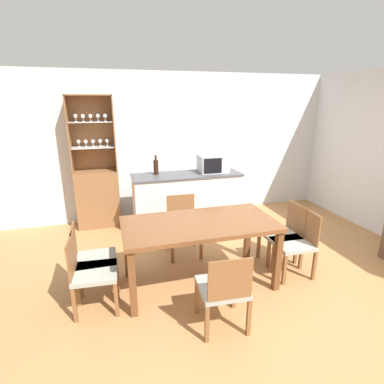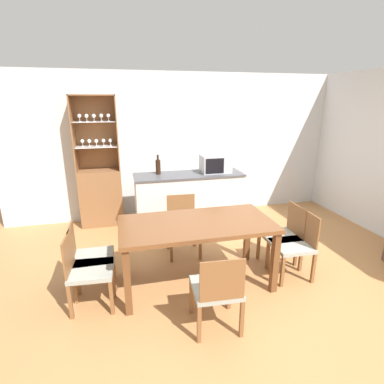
{
  "view_description": "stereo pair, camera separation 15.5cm",
  "coord_description": "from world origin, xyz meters",
  "px_view_note": "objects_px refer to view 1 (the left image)",
  "views": [
    {
      "loc": [
        -1.55,
        -2.67,
        2.08
      ],
      "look_at": [
        -0.47,
        1.11,
        0.87
      ],
      "focal_mm": 28.0,
      "sensor_mm": 36.0,
      "label": 1
    },
    {
      "loc": [
        -1.4,
        -2.71,
        2.08
      ],
      "look_at": [
        -0.47,
        1.11,
        0.87
      ],
      "focal_mm": 28.0,
      "sensor_mm": 36.0,
      "label": 2
    }
  ],
  "objects_px": {
    "microwave": "(213,164)",
    "display_cabinet": "(98,189)",
    "dining_chair_side_right_far": "(284,234)",
    "wine_bottle": "(156,167)",
    "dining_chair_head_far": "(183,225)",
    "dining_chair_head_near": "(224,289)",
    "dining_chair_side_left_near": "(91,272)",
    "dining_table": "(199,229)",
    "dining_chair_side_right_near": "(295,243)",
    "dining_chair_side_left_far": "(92,259)"
  },
  "relations": [
    {
      "from": "microwave",
      "to": "display_cabinet",
      "type": "bearing_deg",
      "value": 165.9
    },
    {
      "from": "dining_chair_side_right_far",
      "to": "wine_bottle",
      "type": "relative_size",
      "value": 2.54
    },
    {
      "from": "dining_chair_head_far",
      "to": "dining_chair_side_right_far",
      "type": "height_order",
      "value": "same"
    },
    {
      "from": "microwave",
      "to": "dining_chair_head_near",
      "type": "bearing_deg",
      "value": -107.33
    },
    {
      "from": "dining_chair_side_left_near",
      "to": "dining_chair_head_near",
      "type": "bearing_deg",
      "value": 65.7
    },
    {
      "from": "dining_table",
      "to": "dining_chair_side_right_near",
      "type": "relative_size",
      "value": 2.13
    },
    {
      "from": "dining_table",
      "to": "wine_bottle",
      "type": "height_order",
      "value": "wine_bottle"
    },
    {
      "from": "dining_chair_head_far",
      "to": "dining_chair_side_left_near",
      "type": "relative_size",
      "value": 1.0
    },
    {
      "from": "dining_chair_side_left_far",
      "to": "wine_bottle",
      "type": "relative_size",
      "value": 2.54
    },
    {
      "from": "dining_chair_head_far",
      "to": "dining_table",
      "type": "bearing_deg",
      "value": 92.52
    },
    {
      "from": "dining_table",
      "to": "wine_bottle",
      "type": "distance_m",
      "value": 1.79
    },
    {
      "from": "dining_table",
      "to": "dining_chair_side_right_far",
      "type": "distance_m",
      "value": 1.22
    },
    {
      "from": "display_cabinet",
      "to": "dining_chair_side_left_far",
      "type": "xyz_separation_m",
      "value": [
        -0.05,
        -1.99,
        -0.23
      ]
    },
    {
      "from": "dining_chair_head_far",
      "to": "dining_chair_side_left_near",
      "type": "xyz_separation_m",
      "value": [
        -1.19,
        -0.89,
        0.0
      ]
    },
    {
      "from": "display_cabinet",
      "to": "wine_bottle",
      "type": "bearing_deg",
      "value": -22.43
    },
    {
      "from": "dining_chair_side_right_near",
      "to": "dining_chair_side_left_far",
      "type": "xyz_separation_m",
      "value": [
        -2.38,
        0.26,
        0.0
      ]
    },
    {
      "from": "wine_bottle",
      "to": "dining_chair_head_near",
      "type": "bearing_deg",
      "value": -85.61
    },
    {
      "from": "dining_chair_side_left_near",
      "to": "microwave",
      "type": "height_order",
      "value": "microwave"
    },
    {
      "from": "dining_chair_side_left_near",
      "to": "dining_chair_head_far",
      "type": "bearing_deg",
      "value": 130.7
    },
    {
      "from": "display_cabinet",
      "to": "dining_chair_side_right_near",
      "type": "distance_m",
      "value": 3.25
    },
    {
      "from": "dining_chair_side_left_near",
      "to": "microwave",
      "type": "relative_size",
      "value": 1.69
    },
    {
      "from": "dining_chair_side_right_far",
      "to": "wine_bottle",
      "type": "bearing_deg",
      "value": 41.67
    },
    {
      "from": "dining_table",
      "to": "wine_bottle",
      "type": "relative_size",
      "value": 5.41
    },
    {
      "from": "display_cabinet",
      "to": "dining_chair_side_left_far",
      "type": "distance_m",
      "value": 2.01
    },
    {
      "from": "dining_chair_side_left_near",
      "to": "dining_chair_side_left_far",
      "type": "distance_m",
      "value": 0.26
    },
    {
      "from": "dining_chair_side_right_near",
      "to": "microwave",
      "type": "bearing_deg",
      "value": 16.27
    },
    {
      "from": "dining_chair_head_far",
      "to": "dining_chair_side_left_far",
      "type": "relative_size",
      "value": 1.0
    },
    {
      "from": "dining_chair_side_right_near",
      "to": "dining_chair_head_far",
      "type": "relative_size",
      "value": 1.0
    },
    {
      "from": "dining_chair_head_near",
      "to": "dining_chair_side_left_far",
      "type": "bearing_deg",
      "value": 146.65
    },
    {
      "from": "display_cabinet",
      "to": "dining_chair_side_right_near",
      "type": "bearing_deg",
      "value": -44.14
    },
    {
      "from": "dining_chair_side_right_far",
      "to": "dining_chair_head_near",
      "type": "distance_m",
      "value": 1.49
    },
    {
      "from": "display_cabinet",
      "to": "dining_chair_side_left_far",
      "type": "height_order",
      "value": "display_cabinet"
    },
    {
      "from": "dining_chair_head_far",
      "to": "dining_chair_head_near",
      "type": "xyz_separation_m",
      "value": [
        -0.0,
        -1.53,
        0.0
      ]
    },
    {
      "from": "dining_chair_side_right_far",
      "to": "microwave",
      "type": "xyz_separation_m",
      "value": [
        -0.44,
        1.52,
        0.65
      ]
    },
    {
      "from": "display_cabinet",
      "to": "dining_table",
      "type": "distance_m",
      "value": 2.41
    },
    {
      "from": "display_cabinet",
      "to": "microwave",
      "type": "relative_size",
      "value": 4.52
    },
    {
      "from": "wine_bottle",
      "to": "dining_chair_side_right_near",
      "type": "bearing_deg",
      "value": -53.49
    },
    {
      "from": "dining_chair_side_right_near",
      "to": "dining_chair_side_right_far",
      "type": "height_order",
      "value": "same"
    },
    {
      "from": "dining_chair_side_left_far",
      "to": "wine_bottle",
      "type": "distance_m",
      "value": 1.99
    },
    {
      "from": "dining_table",
      "to": "dining_chair_side_right_near",
      "type": "height_order",
      "value": "dining_chair_side_right_near"
    },
    {
      "from": "dining_chair_side_right_far",
      "to": "microwave",
      "type": "bearing_deg",
      "value": 17.0
    },
    {
      "from": "dining_chair_side_right_near",
      "to": "dining_chair_head_far",
      "type": "xyz_separation_m",
      "value": [
        -1.19,
        0.89,
        0.0
      ]
    },
    {
      "from": "dining_chair_side_left_far",
      "to": "wine_bottle",
      "type": "xyz_separation_m",
      "value": [
        0.99,
        1.61,
        0.64
      ]
    },
    {
      "from": "display_cabinet",
      "to": "wine_bottle",
      "type": "distance_m",
      "value": 1.1
    },
    {
      "from": "dining_chair_side_right_near",
      "to": "dining_chair_side_left_near",
      "type": "bearing_deg",
      "value": 92.37
    },
    {
      "from": "dining_chair_side_right_near",
      "to": "dining_chair_head_far",
      "type": "distance_m",
      "value": 1.49
    },
    {
      "from": "dining_chair_head_near",
      "to": "wine_bottle",
      "type": "xyz_separation_m",
      "value": [
        -0.19,
        2.5,
        0.64
      ]
    },
    {
      "from": "dining_chair_head_near",
      "to": "display_cabinet",
      "type": "bearing_deg",
      "value": 115.08
    },
    {
      "from": "dining_chair_side_right_far",
      "to": "dining_chair_side_left_far",
      "type": "relative_size",
      "value": 1.0
    },
    {
      "from": "display_cabinet",
      "to": "dining_chair_side_right_far",
      "type": "relative_size",
      "value": 2.68
    }
  ]
}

